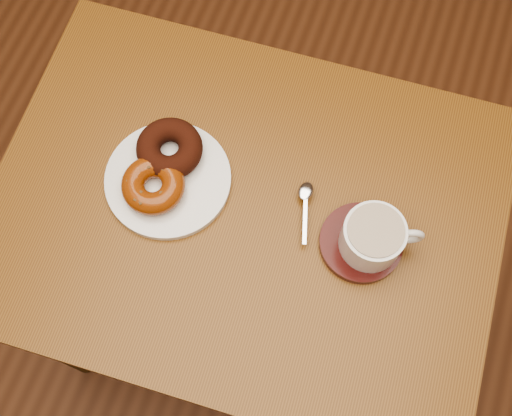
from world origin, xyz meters
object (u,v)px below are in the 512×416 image
(saucer, at_px, (361,243))
(cafe_table, at_px, (246,233))
(coffee_cup, at_px, (374,237))
(donut_plate, at_px, (168,179))

(saucer, bearing_deg, cafe_table, -178.79)
(saucer, bearing_deg, coffee_cup, 3.40)
(donut_plate, bearing_deg, cafe_table, -1.89)
(donut_plate, height_order, saucer, saucer)
(cafe_table, bearing_deg, saucer, -1.47)
(saucer, xyz_separation_m, coffee_cup, (0.01, 0.00, 0.04))
(cafe_table, height_order, saucer, saucer)
(donut_plate, distance_m, saucer, 0.33)
(coffee_cup, bearing_deg, cafe_table, 161.95)
(coffee_cup, bearing_deg, donut_plate, 160.67)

